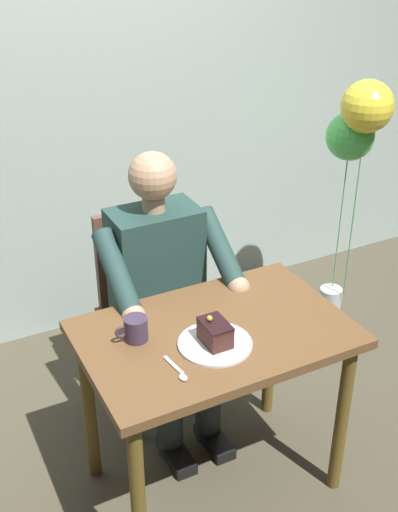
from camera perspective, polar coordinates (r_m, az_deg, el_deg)
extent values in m
plane|color=#484333|center=(2.75, 1.26, -19.10)|extent=(14.00, 14.00, 0.00)
cube|color=#9EB3AB|center=(3.16, -10.93, 18.49)|extent=(6.40, 0.12, 3.00)
cube|color=brown|center=(2.27, 1.45, -6.96)|extent=(0.94, 0.61, 0.04)
cylinder|color=brown|center=(2.53, 12.59, -13.77)|extent=(0.05, 0.05, 0.71)
cylinder|color=brown|center=(2.22, -5.44, -20.63)|extent=(0.05, 0.05, 0.71)
cylinder|color=brown|center=(2.83, 6.37, -7.97)|extent=(0.05, 0.05, 0.71)
cylinder|color=brown|center=(2.55, -9.76, -12.94)|extent=(0.05, 0.05, 0.71)
cube|color=brown|center=(2.83, -3.82, -5.97)|extent=(0.42, 0.42, 0.04)
cube|color=brown|center=(2.85, -5.52, 0.04)|extent=(0.38, 0.04, 0.45)
cylinder|color=brown|center=(2.89, 1.11, -10.36)|extent=(0.04, 0.04, 0.43)
cylinder|color=brown|center=(2.77, -5.62, -12.45)|extent=(0.04, 0.04, 0.43)
cylinder|color=brown|center=(3.15, -2.01, -6.68)|extent=(0.04, 0.04, 0.43)
cylinder|color=brown|center=(3.04, -8.21, -8.40)|extent=(0.04, 0.04, 0.43)
cube|color=#223D39|center=(2.66, -3.84, -1.13)|extent=(0.36, 0.22, 0.53)
sphere|color=tan|center=(2.48, -4.15, 7.12)|extent=(0.19, 0.19, 0.19)
cylinder|color=tan|center=(2.53, -4.06, 4.69)|extent=(0.09, 0.09, 0.06)
cylinder|color=#223D39|center=(2.58, 1.81, 0.85)|extent=(0.08, 0.33, 0.26)
sphere|color=tan|center=(2.51, 3.53, -2.80)|extent=(0.09, 0.09, 0.09)
cylinder|color=#223D39|center=(2.42, -7.36, -1.37)|extent=(0.08, 0.33, 0.26)
sphere|color=tan|center=(2.35, -5.82, -5.35)|extent=(0.09, 0.09, 0.09)
cylinder|color=#273130|center=(2.75, -0.91, -6.97)|extent=(0.13, 0.38, 0.14)
cylinder|color=#273130|center=(2.70, -4.38, -7.97)|extent=(0.13, 0.38, 0.14)
cylinder|color=#273130|center=(2.77, 0.82, -12.68)|extent=(0.11, 0.11, 0.41)
cube|color=black|center=(2.85, 1.38, -16.09)|extent=(0.09, 0.22, 0.05)
cylinder|color=#273130|center=(2.71, -2.65, -13.81)|extent=(0.11, 0.11, 0.41)
cube|color=black|center=(2.79, -2.02, -17.27)|extent=(0.09, 0.22, 0.05)
cylinder|color=white|center=(2.19, 1.43, -7.79)|extent=(0.25, 0.25, 0.01)
cube|color=#43231D|center=(2.16, 1.44, -6.91)|extent=(0.08, 0.12, 0.07)
cube|color=black|center=(2.14, 1.45, -6.03)|extent=(0.08, 0.12, 0.01)
sphere|color=gold|center=(2.14, 0.95, -5.56)|extent=(0.02, 0.02, 0.02)
cylinder|color=#3A2D45|center=(2.20, -5.62, -6.45)|extent=(0.08, 0.08, 0.09)
torus|color=#3A2D45|center=(2.18, -6.92, -6.71)|extent=(0.05, 0.01, 0.05)
cylinder|color=black|center=(2.18, -5.67, -5.65)|extent=(0.07, 0.07, 0.01)
cube|color=silver|center=(2.10, -2.27, -9.68)|extent=(0.03, 0.11, 0.01)
ellipsoid|color=silver|center=(2.05, -1.43, -10.72)|extent=(0.03, 0.04, 0.01)
cylinder|color=#B2C1C6|center=(3.59, 11.52, -4.37)|extent=(0.12, 0.12, 0.22)
sphere|color=yellow|center=(3.10, 14.72, 12.74)|extent=(0.24, 0.24, 0.24)
cylinder|color=#4C9956|center=(3.29, 13.51, 3.23)|extent=(0.01, 0.01, 0.89)
sphere|color=#49C953|center=(3.21, 13.28, 10.32)|extent=(0.24, 0.24, 0.24)
cylinder|color=#4C9956|center=(3.39, 12.38, 2.61)|extent=(0.01, 0.01, 0.72)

